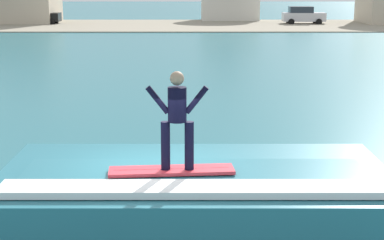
# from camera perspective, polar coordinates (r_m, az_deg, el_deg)

# --- Properties ---
(ground_plane) EXTENTS (260.00, 260.00, 0.00)m
(ground_plane) POSITION_cam_1_polar(r_m,az_deg,el_deg) (11.61, -3.70, -9.61)
(ground_plane) COLOR #296C77
(wave_crest) EXTENTS (7.14, 3.79, 1.18)m
(wave_crest) POSITION_cam_1_polar(r_m,az_deg,el_deg) (11.29, 0.05, -7.20)
(wave_crest) COLOR #297181
(wave_crest) RESTS_ON ground_plane
(surfboard) EXTENTS (2.21, 0.69, 0.06)m
(surfboard) POSITION_cam_1_polar(r_m,az_deg,el_deg) (10.65, -2.19, -4.74)
(surfboard) COLOR #D8333F
(surfboard) RESTS_ON wave_crest
(surfer) EXTENTS (1.07, 0.32, 1.72)m
(surfer) POSITION_cam_1_polar(r_m,az_deg,el_deg) (10.36, -1.66, 0.43)
(surfer) COLOR black
(surfer) RESTS_ON surfboard
(shoreline_bank) EXTENTS (120.00, 17.32, 0.09)m
(shoreline_bank) POSITION_cam_1_polar(r_m,az_deg,el_deg) (63.22, -0.91, 8.85)
(shoreline_bank) COLOR gray
(shoreline_bank) RESTS_ON ground_plane
(car_near_shore) EXTENTS (3.85, 2.17, 1.86)m
(car_near_shore) POSITION_cam_1_polar(r_m,az_deg,el_deg) (66.93, -14.23, 9.46)
(car_near_shore) COLOR black
(car_near_shore) RESTS_ON ground_plane
(car_far_shore) EXTENTS (4.44, 2.04, 1.86)m
(car_far_shore) POSITION_cam_1_polar(r_m,az_deg,el_deg) (66.23, 10.07, 9.62)
(car_far_shore) COLOR silver
(car_far_shore) RESTS_ON ground_plane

